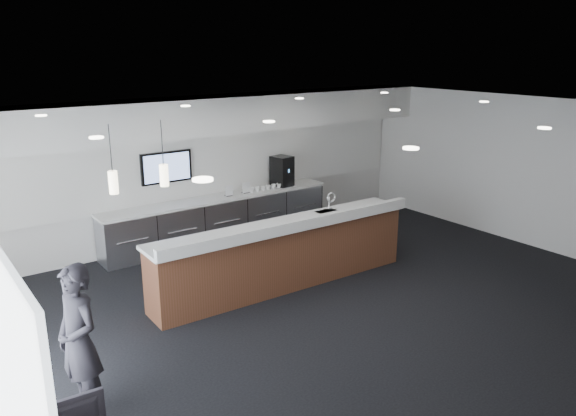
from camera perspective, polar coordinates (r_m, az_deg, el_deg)
ground at (r=9.14m, az=4.56°, el=-9.45°), size 10.00×10.00×0.00m
ceiling at (r=8.30m, az=5.03°, el=9.58°), size 10.00×8.00×0.02m
back_wall at (r=11.82m, az=-7.97°, el=4.08°), size 10.00×0.02×3.00m
right_wall at (r=12.37m, az=22.69°, el=3.51°), size 0.02×8.00×3.00m
soffit_bulkhead at (r=11.24m, az=-7.09°, el=9.44°), size 10.00×0.90×0.70m
alcove_panel at (r=11.77m, az=-7.92°, el=4.53°), size 9.80×0.06×1.40m
back_credenza at (r=11.77m, az=-6.94°, el=-1.08°), size 5.06×0.66×0.95m
wall_tv at (r=11.28m, az=-12.25°, el=4.07°), size 1.05×0.08×0.62m
pendant_left at (r=7.82m, az=-12.53°, el=3.28°), size 0.12×0.12×0.30m
pendant_right at (r=7.58m, az=-17.37°, el=2.52°), size 0.12×0.12×0.30m
ceiling_can_lights at (r=8.30m, az=5.02°, el=9.37°), size 7.00×5.00×0.02m
service_counter at (r=9.47m, az=-0.37°, el=-4.66°), size 4.80×0.89×1.49m
coffee_machine at (r=12.44m, az=-0.62°, el=3.78°), size 0.44×0.53×0.66m
info_sign_left at (r=11.64m, az=-6.00°, el=1.75°), size 0.16×0.03×0.23m
info_sign_right at (r=11.86m, az=-4.26°, el=2.07°), size 0.17×0.03×0.23m
lounge_guest at (r=6.61m, az=-20.49°, el=-12.59°), size 0.56×0.72×1.75m
cup_0 at (r=12.45m, az=0.11°, el=2.49°), size 0.11×0.11×0.10m
cup_1 at (r=12.37m, az=-0.41°, el=2.39°), size 0.15×0.15×0.10m
cup_2 at (r=12.29m, az=-0.94°, el=2.30°), size 0.13×0.13×0.10m
cup_3 at (r=12.21m, az=-1.48°, el=2.21°), size 0.14×0.14×0.10m
cup_4 at (r=12.13m, az=-2.02°, el=2.12°), size 0.15×0.15×0.10m
cup_5 at (r=12.06m, az=-2.58°, el=2.02°), size 0.12×0.12×0.10m
cup_6 at (r=11.98m, az=-3.13°, el=1.92°), size 0.15×0.15×0.10m
cup_7 at (r=11.91m, az=-3.70°, el=1.82°), size 0.12×0.12×0.10m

